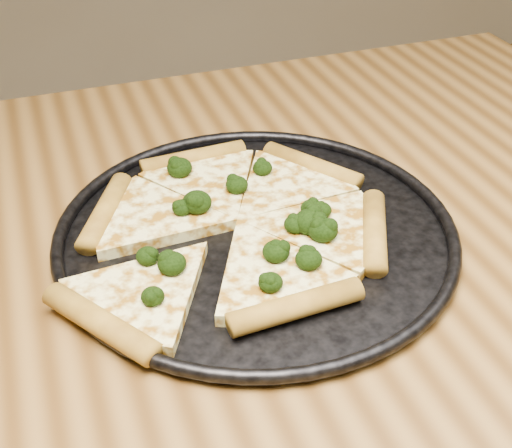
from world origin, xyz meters
name	(u,v)px	position (x,y,z in m)	size (l,w,h in m)	color
dining_table	(231,341)	(0.00, 0.00, 0.66)	(1.20, 0.90, 0.75)	brown
pizza_pan	(256,231)	(0.04, 0.04, 0.76)	(0.39, 0.39, 0.02)	black
pizza	(232,225)	(0.02, 0.05, 0.77)	(0.35, 0.31, 0.02)	#FFF89C
broccoli_florets	(250,222)	(0.03, 0.03, 0.78)	(0.20, 0.23, 0.02)	black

